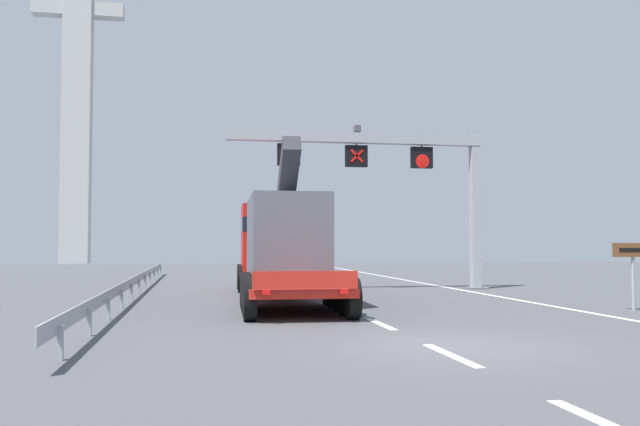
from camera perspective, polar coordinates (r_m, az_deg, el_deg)
ground at (r=13.93m, az=11.14°, el=-10.80°), size 112.00×112.00×0.00m
lane_markings at (r=24.50m, az=0.50°, el=-7.24°), size 0.20×36.89×0.01m
edge_line_right at (r=27.33m, az=14.18°, el=-6.68°), size 0.20×63.00×0.01m
overhead_lane_gantry at (r=30.01m, az=5.87°, el=4.10°), size 11.47×0.90×7.10m
heavy_haul_truck_red at (r=25.30m, az=-3.38°, el=-2.59°), size 3.48×14.14×5.30m
tourist_info_sign_brown at (r=22.64m, az=24.64°, el=-3.54°), size 1.39×0.15×2.02m
guardrail_left at (r=28.34m, az=-14.95°, el=-5.39°), size 0.13×34.68×0.76m
bridge_pylon_distant at (r=76.04m, az=-19.51°, el=12.32°), size 9.00×2.00×41.88m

